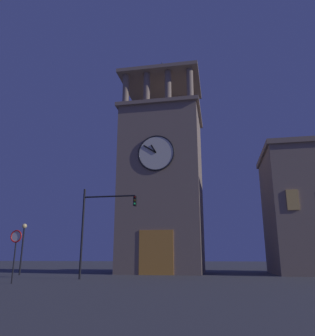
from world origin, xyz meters
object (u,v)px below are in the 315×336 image
object	(u,v)px
traffic_signal_near	(99,219)
no_horn_sign	(16,241)
street_lamp	(23,238)
clocktower	(163,184)

from	to	relation	value
traffic_signal_near	no_horn_sign	size ratio (longest dim) A/B	2.09
street_lamp	no_horn_sign	world-z (taller)	street_lamp
traffic_signal_near	street_lamp	world-z (taller)	traffic_signal_near
clocktower	no_horn_sign	size ratio (longest dim) A/B	7.48
clocktower	no_horn_sign	xyz separation A→B (m)	(6.80, 15.00, -6.60)
street_lamp	no_horn_sign	size ratio (longest dim) A/B	1.42
traffic_signal_near	no_horn_sign	bearing A→B (deg)	52.61
no_horn_sign	street_lamp	bearing A→B (deg)	-59.97
street_lamp	traffic_signal_near	bearing A→B (deg)	154.67
traffic_signal_near	clocktower	bearing A→B (deg)	-107.22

